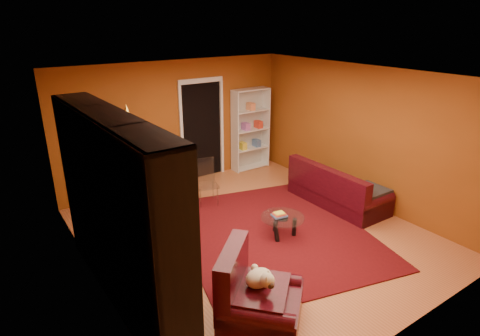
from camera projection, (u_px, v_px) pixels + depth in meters
floor at (254, 235)px, 6.70m from camera, size 5.00×5.50×0.05m
ceiling at (256, 74)px, 5.76m from camera, size 5.00×5.50×0.05m
wall_back at (176, 124)px, 8.37m from camera, size 5.00×0.05×2.60m
wall_left at (88, 200)px, 4.89m from camera, size 0.05×5.50×2.60m
wall_right at (362, 135)px, 7.57m from camera, size 0.05×5.50×2.60m
doorway at (202, 131)px, 8.74m from camera, size 1.06×0.60×2.16m
rug at (273, 232)px, 6.71m from camera, size 3.73×4.09×0.02m
media_unit at (118, 212)px, 4.82m from camera, size 0.56×3.14×2.39m
christmas_tree at (131, 158)px, 7.36m from camera, size 1.13×1.13×1.97m
gift_box_teal at (134, 199)px, 7.58m from camera, size 0.39×0.39×0.33m
gift_box_green at (149, 196)px, 7.84m from camera, size 0.24×0.24×0.23m
gift_box_red at (166, 189)px, 8.20m from camera, size 0.24×0.24×0.19m
white_bookshelf at (251, 130)px, 9.29m from camera, size 0.90×0.33×1.94m
armchair at (262, 295)px, 4.63m from camera, size 1.39×1.39×0.77m
dog at (259, 278)px, 4.62m from camera, size 0.50×0.49×0.25m
sofa at (339, 184)px, 7.63m from camera, size 0.86×1.91×0.82m
coffee_table at (282, 226)px, 6.54m from camera, size 0.82×0.82×0.44m
acrylic_chair at (207, 185)px, 7.61m from camera, size 0.51×0.54×0.80m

